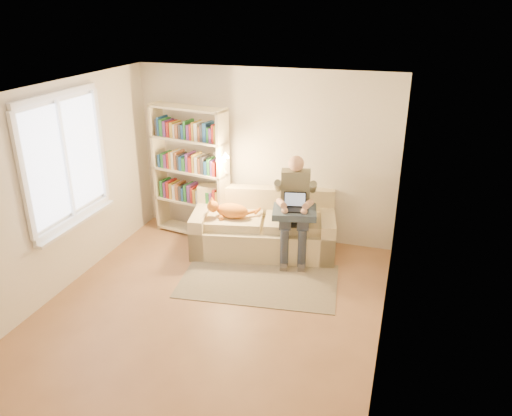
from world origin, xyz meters
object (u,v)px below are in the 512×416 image
(laptop, at_px, (295,205))
(bookshelf, at_px, (190,166))
(person, at_px, (295,203))
(cat, at_px, (229,210))
(sofa, at_px, (264,230))

(laptop, height_order, bookshelf, bookshelf)
(person, relative_size, cat, 2.13)
(person, xyz_separation_m, bookshelf, (-1.71, 0.25, 0.30))
(person, distance_m, laptop, 0.13)
(sofa, height_order, person, person)
(bookshelf, bearing_deg, laptop, -2.69)
(person, height_order, laptop, person)
(cat, distance_m, laptop, 0.99)
(sofa, bearing_deg, bookshelf, 159.05)
(sofa, xyz_separation_m, cat, (-0.46, -0.23, 0.35))
(person, bearing_deg, laptop, -86.26)
(laptop, bearing_deg, person, 93.74)
(person, xyz_separation_m, cat, (-0.94, -0.17, -0.16))
(cat, relative_size, laptop, 1.94)
(sofa, distance_m, cat, 0.63)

